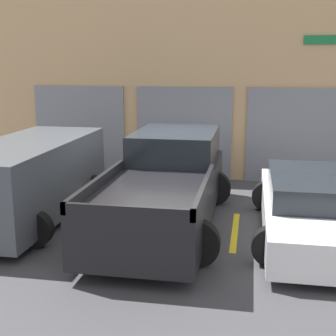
# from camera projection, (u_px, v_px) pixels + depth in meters

# --- Properties ---
(ground_plane) EXTENTS (28.00, 28.00, 0.00)m
(ground_plane) POSITION_uv_depth(u_px,v_px,m) (173.00, 209.00, 10.48)
(ground_plane) COLOR #3D3D3F
(shophouse_building) EXTENTS (12.17, 0.68, 5.01)m
(shophouse_building) POSITION_uv_depth(u_px,v_px,m) (193.00, 91.00, 13.10)
(shophouse_building) COLOR tan
(shophouse_building) RESTS_ON ground
(pickup_truck) EXTENTS (2.49, 5.53, 1.73)m
(pickup_truck) POSITION_uv_depth(u_px,v_px,m) (166.00, 184.00, 9.49)
(pickup_truck) COLOR black
(pickup_truck) RESTS_ON ground
(sedan_white) EXTENTS (2.22, 4.78, 1.17)m
(sedan_white) POSITION_uv_depth(u_px,v_px,m) (312.00, 207.00, 8.77)
(sedan_white) COLOR white
(sedan_white) RESTS_ON ground
(sedan_side) EXTENTS (2.21, 4.57, 1.65)m
(sedan_side) POSITION_uv_depth(u_px,v_px,m) (29.00, 178.00, 9.66)
(sedan_side) COLOR #474C51
(sedan_side) RESTS_ON ground
(parking_stripe_left) EXTENTS (0.12, 2.20, 0.01)m
(parking_stripe_left) POSITION_uv_depth(u_px,v_px,m) (96.00, 223.00, 9.60)
(parking_stripe_left) COLOR gold
(parking_stripe_left) RESTS_ON ground
(parking_stripe_centre) EXTENTS (0.12, 2.20, 0.01)m
(parking_stripe_centre) POSITION_uv_depth(u_px,v_px,m) (235.00, 231.00, 9.11)
(parking_stripe_centre) COLOR gold
(parking_stripe_centre) RESTS_ON ground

